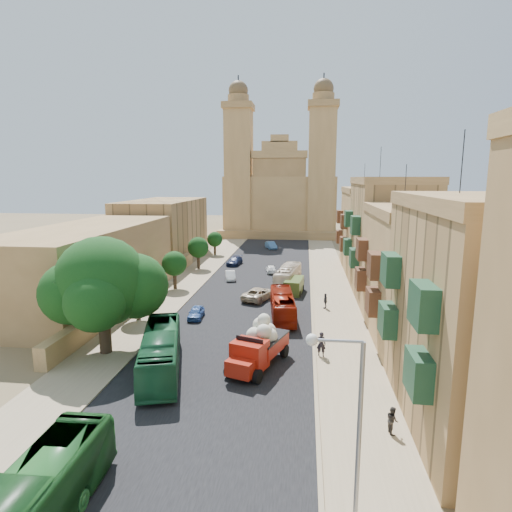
% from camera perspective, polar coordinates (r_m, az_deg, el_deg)
% --- Properties ---
extents(ground, '(260.00, 260.00, 0.00)m').
position_cam_1_polar(ground, '(30.50, -5.85, -16.34)').
color(ground, brown).
extents(road_surface, '(14.00, 140.00, 0.01)m').
position_cam_1_polar(road_surface, '(58.52, 0.45, -3.15)').
color(road_surface, black).
rests_on(road_surface, ground).
extents(sidewalk_east, '(5.00, 140.00, 0.01)m').
position_cam_1_polar(sidewalk_east, '(58.30, 9.79, -3.35)').
color(sidewalk_east, '#968162').
rests_on(sidewalk_east, ground).
extents(sidewalk_west, '(5.00, 140.00, 0.01)m').
position_cam_1_polar(sidewalk_west, '(60.25, -8.58, -2.87)').
color(sidewalk_west, '#968162').
rests_on(sidewalk_west, ground).
extents(kerb_east, '(0.25, 140.00, 0.12)m').
position_cam_1_polar(kerb_east, '(58.19, 7.33, -3.26)').
color(kerb_east, '#968162').
rests_on(kerb_east, ground).
extents(kerb_west, '(0.25, 140.00, 0.12)m').
position_cam_1_polar(kerb_west, '(59.64, -6.26, -2.90)').
color(kerb_west, '#968162').
rests_on(kerb_west, ground).
extents(townhouse_a, '(9.00, 14.00, 16.40)m').
position_cam_1_polar(townhouse_a, '(26.57, 28.32, -6.79)').
color(townhouse_a, '#AA814D').
rests_on(townhouse_a, ground).
extents(townhouse_b, '(9.00, 14.00, 14.90)m').
position_cam_1_polar(townhouse_b, '(39.67, 20.86, -1.99)').
color(townhouse_b, '#A07948').
rests_on(townhouse_b, ground).
extents(townhouse_c, '(9.00, 14.00, 17.40)m').
position_cam_1_polar(townhouse_c, '(52.94, 17.31, 2.55)').
color(townhouse_c, '#AA814D').
rests_on(townhouse_c, ground).
extents(townhouse_d, '(9.00, 14.00, 15.90)m').
position_cam_1_polar(townhouse_d, '(66.74, 15.09, 3.54)').
color(townhouse_d, '#A07948').
rests_on(townhouse_d, ground).
extents(west_wall, '(1.00, 40.00, 1.80)m').
position_cam_1_polar(west_wall, '(51.74, -14.71, -4.28)').
color(west_wall, '#A07948').
rests_on(west_wall, ground).
extents(west_building_low, '(10.00, 28.00, 8.40)m').
position_cam_1_polar(west_building_low, '(51.54, -21.40, -0.96)').
color(west_building_low, olive).
rests_on(west_building_low, ground).
extents(west_building_mid, '(10.00, 22.00, 10.00)m').
position_cam_1_polar(west_building_mid, '(75.07, -12.18, 3.49)').
color(west_building_mid, '#AA814D').
rests_on(west_building_mid, ground).
extents(church, '(28.00, 22.50, 36.30)m').
position_cam_1_polar(church, '(105.44, 3.32, 8.08)').
color(church, '#A07948').
rests_on(church, ground).
extents(ficus_tree, '(9.31, 8.57, 9.31)m').
position_cam_1_polar(ficus_tree, '(35.24, -19.74, -3.67)').
color(ficus_tree, '#34261A').
rests_on(ficus_tree, ground).
extents(street_tree_a, '(3.18, 3.18, 4.89)m').
position_cam_1_polar(street_tree_a, '(43.06, -15.58, -4.01)').
color(street_tree_a, '#34261A').
rests_on(street_tree_a, ground).
extents(street_tree_b, '(3.09, 3.09, 4.75)m').
position_cam_1_polar(street_tree_b, '(54.09, -10.83, -1.02)').
color(street_tree_b, '#34261A').
rests_on(street_tree_b, ground).
extents(street_tree_c, '(3.18, 3.18, 4.88)m').
position_cam_1_polar(street_tree_c, '(65.44, -7.72, 1.11)').
color(street_tree_c, '#34261A').
rests_on(street_tree_c, ground).
extents(street_tree_d, '(2.74, 2.74, 4.22)m').
position_cam_1_polar(street_tree_d, '(77.05, -5.52, 2.21)').
color(street_tree_d, '#34261A').
rests_on(street_tree_d, ground).
extents(streetlamp, '(2.11, 0.44, 8.22)m').
position_cam_1_polar(streetlamp, '(16.94, 11.99, -19.91)').
color(streetlamp, gray).
rests_on(streetlamp, ground).
extents(red_truck, '(4.35, 6.82, 3.77)m').
position_cam_1_polar(red_truck, '(31.86, 0.30, -11.80)').
color(red_truck, '#A21B0C').
rests_on(red_truck, ground).
extents(olive_pickup, '(2.40, 4.49, 1.77)m').
position_cam_1_polar(olive_pickup, '(51.73, 5.08, -4.02)').
color(olive_pickup, '#3F5520').
rests_on(olive_pickup, ground).
extents(bus_green_north, '(5.23, 10.91, 2.96)m').
position_cam_1_polar(bus_green_north, '(32.01, -12.59, -12.30)').
color(bus_green_north, '#1C5A33').
rests_on(bus_green_north, ground).
extents(bus_red_east, '(3.12, 9.27, 2.53)m').
position_cam_1_polar(bus_red_east, '(42.72, 3.55, -6.55)').
color(bus_red_east, maroon).
rests_on(bus_red_east, ground).
extents(bus_cream_east, '(3.39, 9.19, 2.50)m').
position_cam_1_polar(bus_cream_east, '(55.48, 4.28, -2.61)').
color(bus_cream_east, '#F2DDC3').
rests_on(bus_cream_east, ground).
extents(car_blue_a, '(1.54, 3.40, 1.13)m').
position_cam_1_polar(car_blue_a, '(43.01, -8.00, -7.49)').
color(car_blue_a, '#2F549A').
rests_on(car_blue_a, ground).
extents(car_white_a, '(2.04, 3.81, 1.19)m').
position_cam_1_polar(car_white_a, '(58.43, -3.43, -2.59)').
color(car_white_a, white).
rests_on(car_white_a, ground).
extents(car_cream, '(4.01, 5.59, 1.41)m').
position_cam_1_polar(car_cream, '(48.83, 0.39, -5.04)').
color(car_cream, '#C1AC8E').
rests_on(car_cream, ground).
extents(car_dkblue, '(2.33, 4.62, 1.29)m').
position_cam_1_polar(car_dkblue, '(68.28, -2.87, -0.66)').
color(car_dkblue, '#141E40').
rests_on(car_dkblue, ground).
extents(car_white_b, '(1.93, 3.60, 1.16)m').
position_cam_1_polar(car_white_b, '(62.56, 2.01, -1.73)').
color(car_white_b, white).
rests_on(car_white_b, ground).
extents(car_blue_b, '(2.80, 4.48, 1.39)m').
position_cam_1_polar(car_blue_b, '(83.81, 2.01, 1.45)').
color(car_blue_b, teal).
rests_on(car_blue_b, ground).
extents(pedestrian_a, '(0.78, 0.57, 1.97)m').
position_cam_1_polar(pedestrian_a, '(34.22, 8.68, -11.53)').
color(pedestrian_a, black).
rests_on(pedestrian_a, ground).
extents(pedestrian_b, '(0.69, 0.82, 1.51)m').
position_cam_1_polar(pedestrian_b, '(25.90, 17.73, -20.10)').
color(pedestrian_b, '#332E2A').
rests_on(pedestrian_b, ground).
extents(pedestrian_c, '(0.48, 1.00, 1.66)m').
position_cam_1_polar(pedestrian_c, '(46.15, 9.23, -5.94)').
color(pedestrian_c, '#3C3B41').
rests_on(pedestrian_c, ground).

